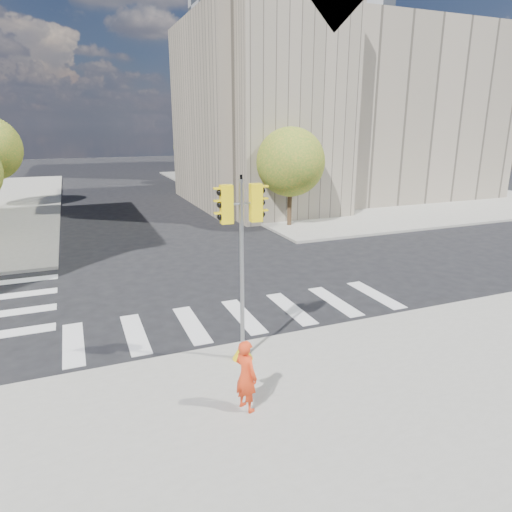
{
  "coord_description": "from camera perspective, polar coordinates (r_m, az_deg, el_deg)",
  "views": [
    {
      "loc": [
        -5.07,
        -15.43,
        6.29
      ],
      "look_at": [
        0.35,
        -2.04,
        2.1
      ],
      "focal_mm": 32.0,
      "sensor_mm": 36.0,
      "label": 1
    }
  ],
  "objects": [
    {
      "name": "lamp_far",
      "position": [
        45.39,
        -5.46,
        13.95
      ],
      "size": [
        0.35,
        0.18,
        8.11
      ],
      "color": "black",
      "rests_on": "sidewalk_far_right"
    },
    {
      "name": "sidewalk_far_right",
      "position": [
        48.82,
        9.16,
        8.66
      ],
      "size": [
        28.0,
        40.0,
        0.15
      ],
      "primitive_type": "cube",
      "color": "gray",
      "rests_on": "ground"
    },
    {
      "name": "tree_re_mid",
      "position": [
        39.53,
        -3.58,
        13.34
      ],
      "size": [
        4.6,
        4.6,
        6.66
      ],
      "color": "#382616",
      "rests_on": "ground"
    },
    {
      "name": "office_tower",
      "position": [
        64.09,
        3.46,
        23.97
      ],
      "size": [
        20.0,
        18.0,
        30.0
      ],
      "primitive_type": "cube",
      "color": "#9EA0A3",
      "rests_on": "ground"
    },
    {
      "name": "ground",
      "position": [
        17.42,
        -3.62,
        -5.03
      ],
      "size": [
        160.0,
        160.0,
        0.0
      ],
      "primitive_type": "plane",
      "color": "black",
      "rests_on": "ground"
    },
    {
      "name": "civic_building",
      "position": [
        40.27,
        9.25,
        17.37
      ],
      "size": [
        26.0,
        16.0,
        19.39
      ],
      "color": "gray",
      "rests_on": "ground"
    },
    {
      "name": "tree_re_far",
      "position": [
        51.06,
        -7.99,
        13.31
      ],
      "size": [
        4.0,
        4.0,
        5.88
      ],
      "color": "#382616",
      "rests_on": "ground"
    },
    {
      "name": "tree_re_near",
      "position": [
        28.46,
        4.33,
        11.62
      ],
      "size": [
        4.2,
        4.2,
        6.16
      ],
      "color": "#382616",
      "rests_on": "ground"
    },
    {
      "name": "photographer",
      "position": [
        10.34,
        -1.26,
        -14.7
      ],
      "size": [
        0.6,
        0.72,
        1.67
      ],
      "primitive_type": "imported",
      "rotation": [
        0.0,
        0.0,
        1.96
      ],
      "color": "red",
      "rests_on": "sidewalk_near"
    },
    {
      "name": "lamp_near",
      "position": [
        32.25,
        1.94,
        13.13
      ],
      "size": [
        0.35,
        0.18,
        8.11
      ],
      "color": "black",
      "rests_on": "sidewalk_far_right"
    },
    {
      "name": "traffic_signal",
      "position": [
        11.85,
        -1.75,
        -3.65
      ],
      "size": [
        1.07,
        0.56,
        4.97
      ],
      "rotation": [
        0.0,
        0.0,
        -0.05
      ],
      "color": "yellow",
      "rests_on": "sidewalk_near"
    }
  ]
}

